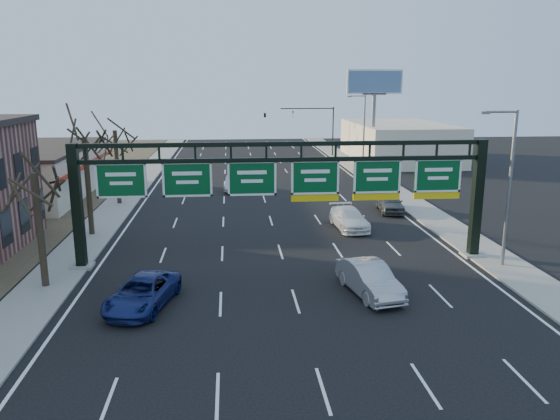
{
  "coord_description": "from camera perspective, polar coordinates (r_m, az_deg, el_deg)",
  "views": [
    {
      "loc": [
        -3.08,
        -22.85,
        10.49
      ],
      "look_at": [
        -0.22,
        7.97,
        3.2
      ],
      "focal_mm": 35.0,
      "sensor_mm": 36.0,
      "label": 1
    }
  ],
  "objects": [
    {
      "name": "car_white_wagon",
      "position": [
        40.24,
        7.22,
        -0.88
      ],
      "size": [
        2.44,
        5.22,
        1.48
      ],
      "primitive_type": "imported",
      "rotation": [
        0.0,
        0.0,
        0.07
      ],
      "color": "white",
      "rests_on": "ground"
    },
    {
      "name": "building_right_distant",
      "position": [
        76.84,
        12.3,
        6.98
      ],
      "size": [
        12.0,
        20.0,
        5.0
      ],
      "primitive_type": "cube",
      "color": "beige",
      "rests_on": "ground"
    },
    {
      "name": "streetlight_near",
      "position": [
        33.22,
        22.72,
        2.85
      ],
      "size": [
        2.15,
        0.22,
        9.0
      ],
      "color": "slate",
      "rests_on": "sidewalk_right"
    },
    {
      "name": "sign_gantry",
      "position": [
        31.57,
        0.68,
        2.55
      ],
      "size": [
        24.6,
        1.2,
        7.2
      ],
      "color": "black",
      "rests_on": "ground"
    },
    {
      "name": "car_silver_distant",
      "position": [
        54.19,
        -4.87,
        2.8
      ],
      "size": [
        1.92,
        4.38,
        1.4
      ],
      "primitive_type": "imported",
      "rotation": [
        0.0,
        0.0,
        -0.1
      ],
      "color": "#B6B5BA",
      "rests_on": "ground"
    },
    {
      "name": "car_grey_far",
      "position": [
        45.94,
        11.41,
        0.79
      ],
      "size": [
        2.31,
        4.76,
        1.57
      ],
      "primitive_type": "imported",
      "rotation": [
        0.0,
        0.0,
        -0.1
      ],
      "color": "#46494B",
      "rests_on": "ground"
    },
    {
      "name": "lane_markings",
      "position": [
        44.22,
        -1.16,
        -0.46
      ],
      "size": [
        21.6,
        120.0,
        0.01
      ],
      "primitive_type": "cube",
      "color": "white",
      "rests_on": "ground"
    },
    {
      "name": "car_blue_suv",
      "position": [
        27.02,
        -14.18,
        -8.37
      ],
      "size": [
        3.57,
        5.59,
        1.44
      ],
      "primitive_type": "imported",
      "rotation": [
        0.0,
        0.0,
        -0.25
      ],
      "color": "navy",
      "rests_on": "ground"
    },
    {
      "name": "ground",
      "position": [
        25.33,
        2.2,
        -11.22
      ],
      "size": [
        160.0,
        160.0,
        0.0
      ],
      "primitive_type": "plane",
      "color": "black",
      "rests_on": "ground"
    },
    {
      "name": "tree_mid",
      "position": [
        39.17,
        -19.89,
        8.62
      ],
      "size": [
        3.6,
        3.6,
        9.24
      ],
      "color": "black",
      "rests_on": "sidewalk_left"
    },
    {
      "name": "sidewalk_right",
      "position": [
        46.88,
        14.64,
        -0.04
      ],
      "size": [
        3.0,
        120.0,
        0.12
      ],
      "primitive_type": "cube",
      "color": "gray",
      "rests_on": "ground"
    },
    {
      "name": "tree_gantry",
      "position": [
        29.69,
        -24.5,
        5.54
      ],
      "size": [
        3.6,
        3.6,
        8.48
      ],
      "color": "black",
      "rests_on": "sidewalk_left"
    },
    {
      "name": "tree_far",
      "position": [
        48.92,
        -16.98,
        9.16
      ],
      "size": [
        3.6,
        3.6,
        8.86
      ],
      "color": "black",
      "rests_on": "sidewalk_left"
    },
    {
      "name": "cream_strip",
      "position": [
        55.62,
        -24.61,
        3.64
      ],
      "size": [
        10.9,
        18.4,
        4.7
      ],
      "color": "beige",
      "rests_on": "ground"
    },
    {
      "name": "car_silver_sedan",
      "position": [
        28.04,
        9.32,
        -7.11
      ],
      "size": [
        2.66,
        5.2,
        1.63
      ],
      "primitive_type": "imported",
      "rotation": [
        0.0,
        0.0,
        0.2
      ],
      "color": "#9E9EA3",
      "rests_on": "ground"
    },
    {
      "name": "billboard_right",
      "position": [
        70.22,
        9.83,
        11.9
      ],
      "size": [
        7.0,
        0.5,
        12.0
      ],
      "color": "slate",
      "rests_on": "ground"
    },
    {
      "name": "streetlight_far",
      "position": [
        64.97,
        8.65,
        8.33
      ],
      "size": [
        2.15,
        0.22,
        9.0
      ],
      "color": "slate",
      "rests_on": "sidewalk_right"
    },
    {
      "name": "sidewalk_left",
      "position": [
        45.16,
        -17.58,
        -0.73
      ],
      "size": [
        3.0,
        120.0,
        0.12
      ],
      "primitive_type": "cube",
      "color": "gray",
      "rests_on": "ground"
    },
    {
      "name": "traffic_signal_mast",
      "position": [
        78.5,
        1.14,
        9.6
      ],
      "size": [
        10.16,
        0.54,
        7.0
      ],
      "color": "black",
      "rests_on": "ground"
    }
  ]
}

